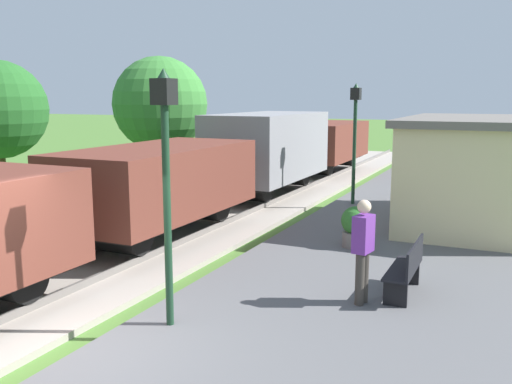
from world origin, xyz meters
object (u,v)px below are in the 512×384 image
(freight_train, at_px, (227,167))
(tree_field_left, at_px, (160,104))
(potted_planter, at_px, (355,226))
(bench_near_hut, at_px, (407,268))
(person_waiting, at_px, (363,248))
(station_hut, at_px, (474,170))
(lamp_post_near, at_px, (166,152))
(bench_down_platform, at_px, (461,182))
(lamp_post_far, at_px, (355,121))

(freight_train, distance_m, tree_field_left, 6.30)
(freight_train, height_order, potted_planter, freight_train)
(bench_near_hut, relative_size, person_waiting, 0.88)
(potted_planter, height_order, tree_field_left, tree_field_left)
(person_waiting, height_order, tree_field_left, tree_field_left)
(freight_train, xyz_separation_m, potted_planter, (4.62, -2.71, -0.76))
(freight_train, xyz_separation_m, station_hut, (6.80, 0.89, 0.17))
(potted_planter, xyz_separation_m, lamp_post_near, (-1.36, -5.36, 2.08))
(bench_near_hut, distance_m, person_waiting, 1.03)
(freight_train, height_order, station_hut, station_hut)
(lamp_post_near, relative_size, tree_field_left, 0.73)
(freight_train, xyz_separation_m, lamp_post_near, (3.26, -8.07, 1.32))
(bench_down_platform, xyz_separation_m, potted_planter, (-1.58, -7.74, 0.00))
(freight_train, bearing_deg, station_hut, 7.47)
(bench_near_hut, height_order, potted_planter, potted_planter)
(person_waiting, bearing_deg, tree_field_left, -33.18)
(freight_train, relative_size, potted_planter, 28.38)
(freight_train, xyz_separation_m, person_waiting, (5.61, -6.06, -0.30))
(lamp_post_far, bearing_deg, tree_field_left, 169.66)
(freight_train, distance_m, potted_planter, 5.41)
(lamp_post_near, bearing_deg, bench_down_platform, 77.33)
(bench_near_hut, relative_size, tree_field_left, 0.30)
(station_hut, distance_m, bench_down_platform, 4.28)
(bench_down_platform, relative_size, lamp_post_far, 0.41)
(person_waiting, height_order, potted_planter, person_waiting)
(station_hut, relative_size, lamp_post_far, 1.57)
(station_hut, height_order, person_waiting, station_hut)
(person_waiting, distance_m, tree_field_left, 14.41)
(lamp_post_near, height_order, tree_field_left, tree_field_left)
(bench_near_hut, bearing_deg, tree_field_left, 140.68)
(freight_train, xyz_separation_m, bench_near_hut, (6.20, -5.36, -0.76))
(bench_down_platform, distance_m, potted_planter, 7.90)
(freight_train, height_order, tree_field_left, tree_field_left)
(bench_down_platform, bearing_deg, person_waiting, -93.06)
(bench_near_hut, bearing_deg, lamp_post_near, -137.29)
(station_hut, distance_m, bench_near_hut, 6.34)
(potted_planter, distance_m, lamp_post_near, 5.91)
(bench_down_platform, bearing_deg, tree_field_left, -172.96)
(potted_planter, relative_size, lamp_post_far, 0.25)
(station_hut, bearing_deg, lamp_post_near, -111.55)
(potted_planter, bearing_deg, freight_train, 149.57)
(lamp_post_near, bearing_deg, station_hut, 68.45)
(lamp_post_near, bearing_deg, tree_field_left, 124.51)
(freight_train, height_order, bench_down_platform, freight_train)
(bench_down_platform, bearing_deg, lamp_post_near, -102.67)
(freight_train, bearing_deg, person_waiting, -47.23)
(bench_down_platform, bearing_deg, lamp_post_far, -136.11)
(station_hut, bearing_deg, lamp_post_far, 159.82)
(station_hut, height_order, bench_down_platform, station_hut)
(bench_down_platform, distance_m, tree_field_left, 11.38)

